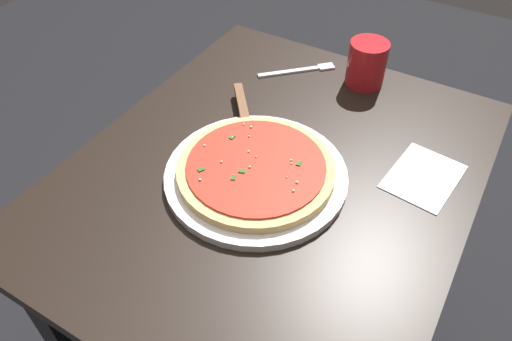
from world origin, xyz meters
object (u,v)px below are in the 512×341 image
serving_plate (256,175)px  cup_tall_drink (367,64)px  napkin_folded_right (423,177)px  fork (301,70)px  pizza (256,169)px  pizza_server (244,116)px

serving_plate → cup_tall_drink: 0.40m
napkin_folded_right → fork: 0.41m
pizza → pizza_server: bearing=39.1°
serving_plate → pizza_server: 0.16m
cup_tall_drink → pizza: bearing=172.0°
pizza_server → cup_tall_drink: 0.31m
pizza → fork: bearing=13.9°
pizza_server → cup_tall_drink: size_ratio=1.95×
pizza → cup_tall_drink: (0.39, -0.06, 0.03)m
serving_plate → pizza_server: (0.13, 0.10, 0.01)m
pizza_server → pizza: bearing=-140.9°
fork → pizza: bearing=-166.1°
serving_plate → pizza: pizza is taller
pizza_server → napkin_folded_right: bearing=-84.6°
serving_plate → fork: bearing=13.9°
pizza_server → napkin_folded_right: 0.37m
serving_plate → fork: 0.37m
napkin_folded_right → cup_tall_drink: bearing=42.3°
pizza → pizza_server: (0.13, 0.10, -0.00)m
serving_plate → fork: (0.36, 0.09, -0.01)m
pizza → pizza_server: size_ratio=1.45×
napkin_folded_right → fork: size_ratio=1.04×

